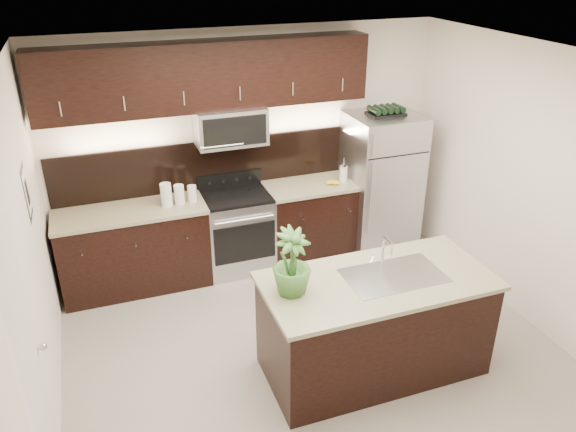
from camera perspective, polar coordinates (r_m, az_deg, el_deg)
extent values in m
plane|color=gray|center=(5.51, 2.41, -13.26)|extent=(4.50, 4.50, 0.00)
cube|color=silver|center=(6.51, -4.05, 6.85)|extent=(4.50, 0.02, 2.70)
cube|color=silver|center=(3.32, 16.46, -15.33)|extent=(4.50, 0.02, 2.70)
cube|color=silver|center=(4.50, -24.90, -4.95)|extent=(0.02, 4.00, 2.70)
cube|color=silver|center=(5.94, 23.24, 2.77)|extent=(0.02, 4.00, 2.70)
cube|color=white|center=(4.33, 3.10, 15.56)|extent=(4.50, 4.00, 0.02)
cube|color=silver|center=(4.03, -24.23, -14.70)|extent=(0.04, 0.80, 2.02)
sphere|color=silver|center=(4.28, -23.64, -12.06)|extent=(0.06, 0.06, 0.06)
cube|color=black|center=(5.05, -25.00, 2.19)|extent=(0.01, 0.32, 0.46)
cube|color=white|center=(5.05, -24.96, 2.19)|extent=(0.00, 0.24, 0.36)
cube|color=black|center=(6.39, -15.29, -3.34)|extent=(1.57, 0.62, 0.90)
cube|color=black|center=(6.81, 2.66, -0.45)|extent=(1.16, 0.62, 0.90)
cube|color=#B2B2B7|center=(6.54, -5.15, -1.73)|extent=(0.76, 0.62, 0.90)
cube|color=black|center=(6.33, -5.32, 1.99)|extent=(0.76, 0.60, 0.03)
cube|color=#BFBA8F|center=(6.18, -15.80, 0.46)|extent=(1.59, 0.65, 0.04)
cube|color=#BFBA8F|center=(6.61, 2.75, 3.20)|extent=(1.18, 0.65, 0.04)
cube|color=black|center=(6.44, -7.88, 5.21)|extent=(3.49, 0.02, 0.56)
cube|color=#B2B2B7|center=(6.16, -5.89, 9.07)|extent=(0.76, 0.40, 0.40)
cube|color=black|center=(6.01, -8.17, 13.94)|extent=(3.49, 0.33, 0.70)
cube|color=black|center=(5.08, 8.73, -11.01)|extent=(1.90, 0.90, 0.90)
cube|color=#BFBA8F|center=(4.81, 9.11, -6.53)|extent=(1.96, 0.96, 0.04)
cube|color=silver|center=(4.87, 10.69, -5.92)|extent=(0.84, 0.50, 0.01)
cylinder|color=silver|center=(4.96, 9.61, -3.61)|extent=(0.03, 0.03, 0.24)
cylinder|color=silver|center=(4.84, 10.13, -2.45)|extent=(0.02, 0.14, 0.02)
cylinder|color=silver|center=(4.81, 10.49, -3.35)|extent=(0.02, 0.02, 0.10)
cube|color=#B2B2B7|center=(6.94, 9.37, 3.35)|extent=(0.82, 0.74, 1.70)
cube|color=black|center=(6.66, 9.91, 10.21)|extent=(0.42, 0.26, 0.03)
cylinder|color=black|center=(6.57, 8.70, 10.53)|extent=(0.07, 0.24, 0.07)
cylinder|color=black|center=(6.60, 9.33, 10.58)|extent=(0.07, 0.24, 0.07)
cylinder|color=black|center=(6.64, 9.94, 10.62)|extent=(0.07, 0.24, 0.07)
cylinder|color=black|center=(6.68, 10.55, 10.66)|extent=(0.07, 0.24, 0.07)
cylinder|color=black|center=(6.72, 11.15, 10.70)|extent=(0.07, 0.24, 0.07)
imported|color=#366629|center=(4.43, 0.37, -4.74)|extent=(0.41, 0.41, 0.56)
cylinder|color=silver|center=(6.10, -12.26, 2.09)|extent=(0.12, 0.12, 0.26)
cylinder|color=silver|center=(6.14, -10.98, 2.15)|extent=(0.11, 0.11, 0.22)
cylinder|color=silver|center=(6.17, -9.72, 2.25)|extent=(0.10, 0.10, 0.18)
cylinder|color=silver|center=(6.66, 5.65, 4.33)|extent=(0.09, 0.09, 0.19)
cylinder|color=silver|center=(6.62, 5.69, 5.16)|extent=(0.10, 0.10, 0.02)
cylinder|color=silver|center=(6.60, 5.71, 5.54)|extent=(0.01, 0.01, 0.08)
ellipsoid|color=gold|center=(6.58, 4.19, 3.46)|extent=(0.19, 0.18, 0.05)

